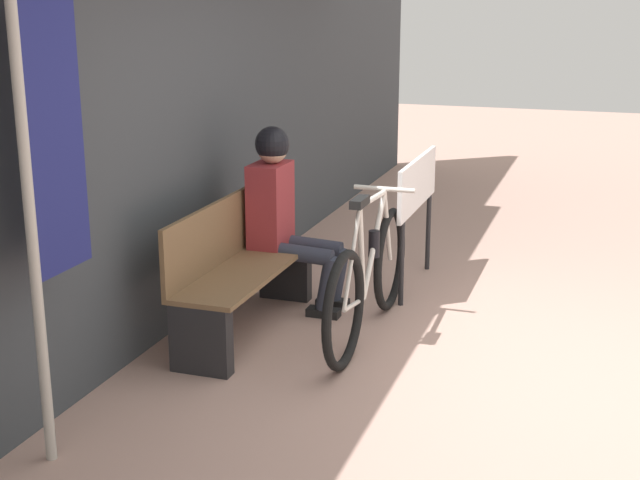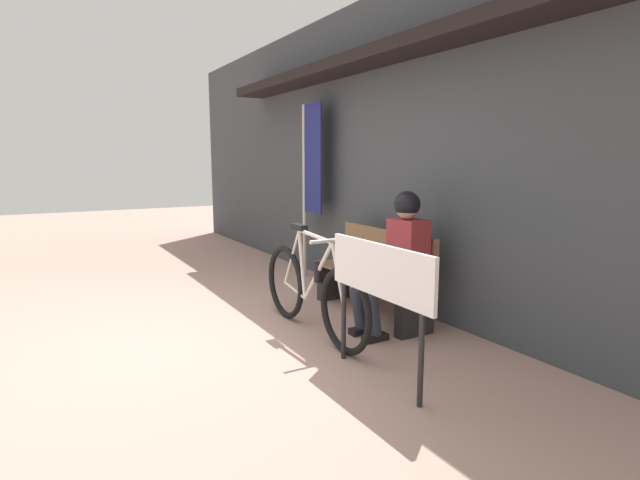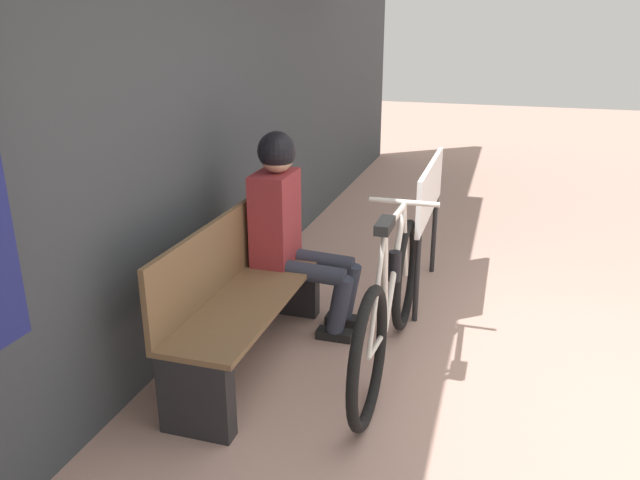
{
  "view_description": "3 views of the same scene",
  "coord_description": "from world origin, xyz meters",
  "px_view_note": "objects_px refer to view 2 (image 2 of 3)",
  "views": [
    {
      "loc": [
        -4.65,
        -0.32,
        2.09
      ],
      "look_at": [
        0.23,
        1.33,
        0.64
      ],
      "focal_mm": 50.0,
      "sensor_mm": 36.0,
      "label": 1
    },
    {
      "loc": [
        4.05,
        -0.95,
        1.5
      ],
      "look_at": [
        0.1,
        1.33,
        0.76
      ],
      "focal_mm": 28.0,
      "sensor_mm": 36.0,
      "label": 2
    },
    {
      "loc": [
        -2.65,
        0.54,
        1.86
      ],
      "look_at": [
        0.27,
        1.43,
        0.76
      ],
      "focal_mm": 35.0,
      "sensor_mm": 36.0,
      "label": 3
    }
  ],
  "objects_px": {
    "banner_pole": "(310,170)",
    "bicycle": "(312,292)",
    "signboard": "(379,278)",
    "person_seated": "(399,253)",
    "park_bench_near": "(374,277)"
  },
  "relations": [
    {
      "from": "bicycle",
      "to": "banner_pole",
      "type": "relative_size",
      "value": 0.8
    },
    {
      "from": "park_bench_near",
      "to": "banner_pole",
      "type": "bearing_deg",
      "value": 173.56
    },
    {
      "from": "banner_pole",
      "to": "bicycle",
      "type": "bearing_deg",
      "value": -28.43
    },
    {
      "from": "person_seated",
      "to": "banner_pole",
      "type": "bearing_deg",
      "value": 172.26
    },
    {
      "from": "banner_pole",
      "to": "signboard",
      "type": "bearing_deg",
      "value": -20.04
    },
    {
      "from": "park_bench_near",
      "to": "banner_pole",
      "type": "relative_size",
      "value": 0.66
    },
    {
      "from": "signboard",
      "to": "bicycle",
      "type": "bearing_deg",
      "value": 176.63
    },
    {
      "from": "person_seated",
      "to": "banner_pole",
      "type": "distance_m",
      "value": 2.24
    },
    {
      "from": "bicycle",
      "to": "banner_pole",
      "type": "distance_m",
      "value": 2.27
    },
    {
      "from": "park_bench_near",
      "to": "person_seated",
      "type": "height_order",
      "value": "person_seated"
    },
    {
      "from": "bicycle",
      "to": "person_seated",
      "type": "bearing_deg",
      "value": 64.79
    },
    {
      "from": "person_seated",
      "to": "signboard",
      "type": "height_order",
      "value": "person_seated"
    },
    {
      "from": "person_seated",
      "to": "signboard",
      "type": "bearing_deg",
      "value": -46.19
    },
    {
      "from": "signboard",
      "to": "park_bench_near",
      "type": "bearing_deg",
      "value": 145.13
    },
    {
      "from": "bicycle",
      "to": "signboard",
      "type": "xyz_separation_m",
      "value": [
        1.04,
        -0.06,
        0.34
      ]
    }
  ]
}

